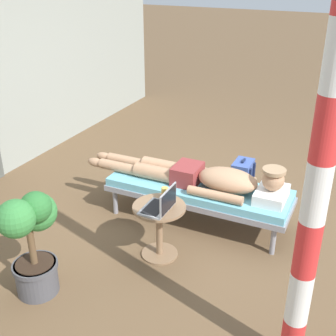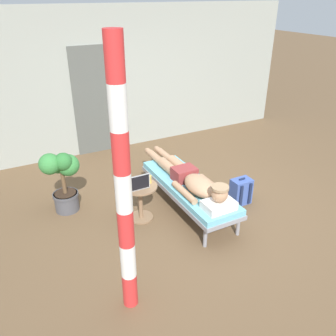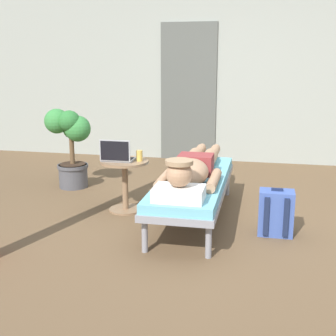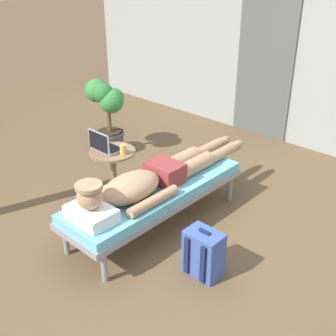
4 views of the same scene
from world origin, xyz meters
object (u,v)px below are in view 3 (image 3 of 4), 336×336
at_px(drink_glass, 139,156).
at_px(potted_plant, 71,141).
at_px(lounge_chair, 193,184).
at_px(side_table, 125,177).
at_px(laptop, 117,156).
at_px(person_reclining, 193,168).
at_px(backpack, 276,213).

distance_m(drink_glass, potted_plant, 1.23).
xyz_separation_m(lounge_chair, drink_glass, (-0.57, 0.11, 0.23)).
xyz_separation_m(side_table, potted_plant, (-0.89, 0.69, 0.22)).
bearing_deg(side_table, drink_glass, 6.03).
bearing_deg(laptop, potted_plant, 138.19).
xyz_separation_m(drink_glass, potted_plant, (-1.04, 0.67, -0.01)).
bearing_deg(drink_glass, side_table, -173.97).
bearing_deg(potted_plant, laptop, -41.81).
height_order(lounge_chair, potted_plant, potted_plant).
relative_size(person_reclining, side_table, 4.15).
height_order(lounge_chair, drink_glass, drink_glass).
distance_m(side_table, backpack, 1.53).
bearing_deg(person_reclining, laptop, 171.33).
distance_m(side_table, potted_plant, 1.14).
height_order(side_table, potted_plant, potted_plant).
bearing_deg(side_table, backpack, -12.80).
bearing_deg(lounge_chair, drink_glass, 168.74).
distance_m(laptop, potted_plant, 1.11).
bearing_deg(laptop, side_table, 40.52).
bearing_deg(backpack, potted_plant, 156.64).
distance_m(lounge_chair, side_table, 0.72).
distance_m(laptop, backpack, 1.62).
bearing_deg(side_table, potted_plant, 142.19).
relative_size(laptop, drink_glass, 2.87).
bearing_deg(potted_plant, person_reclining, -28.15).
distance_m(lounge_chair, potted_plant, 1.80).
bearing_deg(lounge_chair, potted_plant, 153.91).
height_order(lounge_chair, backpack, backpack).
xyz_separation_m(drink_glass, backpack, (1.34, -0.35, -0.38)).
relative_size(drink_glass, backpack, 0.25).
height_order(side_table, laptop, laptop).
distance_m(side_table, laptop, 0.24).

